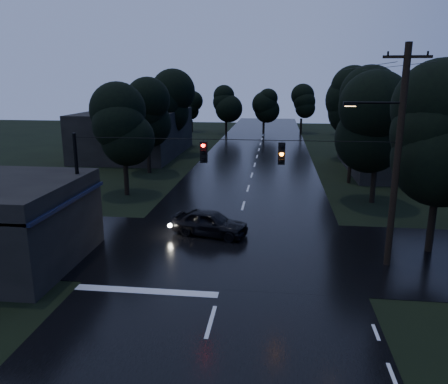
# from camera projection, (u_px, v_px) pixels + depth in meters

# --- Properties ---
(main_road) EXTENTS (12.00, 120.00, 0.02)m
(main_road) POSITION_uv_depth(u_px,v_px,m) (252.00, 175.00, 39.74)
(main_road) COLOR black
(main_road) RESTS_ON ground
(cross_street) EXTENTS (60.00, 9.00, 0.02)m
(cross_street) POSITION_uv_depth(u_px,v_px,m) (231.00, 249.00, 22.44)
(cross_street) COLOR black
(cross_street) RESTS_ON ground
(building_far_right) EXTENTS (10.00, 14.00, 4.40)m
(building_far_right) POSITION_uv_depth(u_px,v_px,m) (402.00, 148.00, 41.40)
(building_far_right) COLOR black
(building_far_right) RESTS_ON ground
(building_far_left) EXTENTS (10.00, 16.00, 5.00)m
(building_far_left) POSITION_uv_depth(u_px,v_px,m) (136.00, 133.00, 50.36)
(building_far_left) COLOR black
(building_far_left) RESTS_ON ground
(utility_pole_main) EXTENTS (3.50, 0.30, 10.00)m
(utility_pole_main) POSITION_uv_depth(u_px,v_px,m) (396.00, 154.00, 19.30)
(utility_pole_main) COLOR black
(utility_pole_main) RESTS_ON ground
(utility_pole_far) EXTENTS (2.00, 0.30, 7.50)m
(utility_pole_far) POSITION_uv_depth(u_px,v_px,m) (352.00, 137.00, 35.88)
(utility_pole_far) COLOR black
(utility_pole_far) RESTS_ON ground
(anchor_pole_left) EXTENTS (0.18, 0.18, 6.00)m
(anchor_pole_left) POSITION_uv_depth(u_px,v_px,m) (79.00, 193.00, 21.60)
(anchor_pole_left) COLOR black
(anchor_pole_left) RESTS_ON ground
(span_signals) EXTENTS (15.00, 0.37, 1.12)m
(span_signals) POSITION_uv_depth(u_px,v_px,m) (241.00, 152.00, 20.09)
(span_signals) COLOR black
(span_signals) RESTS_ON ground
(tree_corner_near) EXTENTS (4.48, 4.48, 9.44)m
(tree_corner_near) POSITION_uv_depth(u_px,v_px,m) (443.00, 133.00, 20.74)
(tree_corner_near) COLOR black
(tree_corner_near) RESTS_ON ground
(tree_left_a) EXTENTS (3.92, 3.92, 8.26)m
(tree_left_a) POSITION_uv_depth(u_px,v_px,m) (123.00, 125.00, 31.79)
(tree_left_a) COLOR black
(tree_left_a) RESTS_ON ground
(tree_left_b) EXTENTS (4.20, 4.20, 8.85)m
(tree_left_b) POSITION_uv_depth(u_px,v_px,m) (147.00, 112.00, 39.46)
(tree_left_b) COLOR black
(tree_left_b) RESTS_ON ground
(tree_left_c) EXTENTS (4.48, 4.48, 9.44)m
(tree_left_c) POSITION_uv_depth(u_px,v_px,m) (167.00, 102.00, 49.04)
(tree_left_c) COLOR black
(tree_left_c) RESTS_ON ground
(tree_right_a) EXTENTS (4.20, 4.20, 8.85)m
(tree_right_a) POSITION_uv_depth(u_px,v_px,m) (379.00, 123.00, 29.60)
(tree_right_a) COLOR black
(tree_right_a) RESTS_ON ground
(tree_right_b) EXTENTS (4.48, 4.48, 9.44)m
(tree_right_b) POSITION_uv_depth(u_px,v_px,m) (366.00, 110.00, 37.12)
(tree_right_b) COLOR black
(tree_right_b) RESTS_ON ground
(tree_right_c) EXTENTS (4.76, 4.76, 10.03)m
(tree_right_c) POSITION_uv_depth(u_px,v_px,m) (354.00, 100.00, 46.57)
(tree_right_c) COLOR black
(tree_right_c) RESTS_ON ground
(car) EXTENTS (4.56, 2.67, 1.46)m
(car) POSITION_uv_depth(u_px,v_px,m) (210.00, 223.00, 24.34)
(car) COLOR black
(car) RESTS_ON ground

